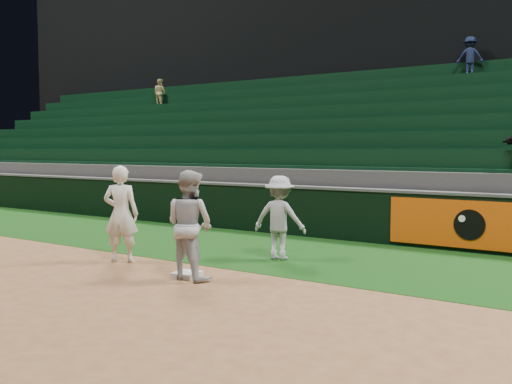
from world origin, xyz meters
TOP-DOWN VIEW (x-y plane):
  - ground at (0.00, 0.00)m, footprint 70.00×70.00m
  - foul_grass at (0.00, 3.00)m, footprint 36.00×4.20m
  - upper_deck at (0.00, 17.45)m, footprint 40.00×12.00m
  - first_base at (-0.00, 0.01)m, footprint 0.45×0.45m
  - first_baseman at (-1.93, 0.34)m, footprint 0.80×0.70m
  - baserunner at (0.11, -0.04)m, footprint 0.92×0.74m
  - base_coach at (0.48, 2.22)m, footprint 1.15×0.80m
  - field_wall at (0.03, 5.20)m, footprint 36.00×0.45m
  - stadium_seating at (0.00, 8.97)m, footprint 36.00×5.95m

SIDE VIEW (x-z plane):
  - ground at x=0.00m, z-range 0.00..0.00m
  - foul_grass at x=0.00m, z-range 0.00..0.01m
  - first_base at x=0.00m, z-range 0.00..0.09m
  - field_wall at x=0.03m, z-range 0.01..1.26m
  - base_coach at x=0.48m, z-range 0.01..1.65m
  - baserunner at x=0.11m, z-range 0.00..1.82m
  - first_baseman at x=-1.93m, z-range 0.00..1.85m
  - stadium_seating at x=0.00m, z-range -1.08..4.49m
  - upper_deck at x=0.00m, z-range 0.00..12.00m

